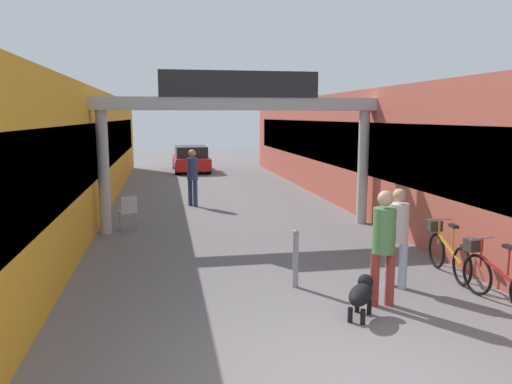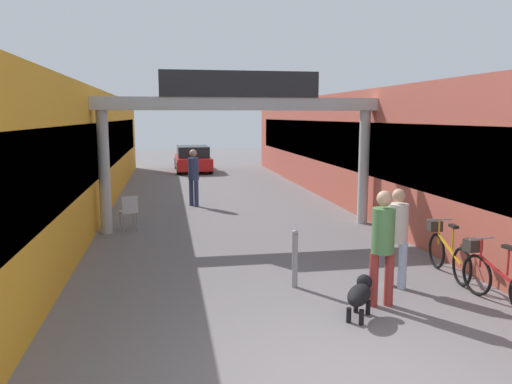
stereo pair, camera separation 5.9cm
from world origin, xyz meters
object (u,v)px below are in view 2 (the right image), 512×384
at_px(pedestrian_carrying_crate, 193,173).
at_px(bollard_post_metal, 295,258).
at_px(bicycle_red_nearest, 495,276).
at_px(pedestrian_companion, 397,231).
at_px(dog_on_leash, 360,293).
at_px(parked_car_red, 193,159).
at_px(bicycle_orange_second, 446,251).
at_px(pedestrian_with_dog, 383,240).
at_px(cafe_chair_aluminium_nearer, 129,209).

bearing_deg(pedestrian_carrying_crate, bollard_post_metal, -81.01).
bearing_deg(bicycle_red_nearest, bollard_post_metal, 155.86).
height_order(pedestrian_companion, dog_on_leash, pedestrian_companion).
relative_size(pedestrian_companion, parked_car_red, 0.42).
relative_size(dog_on_leash, bicycle_orange_second, 0.46).
bearing_deg(bollard_post_metal, dog_on_leash, -66.56).
bearing_deg(bollard_post_metal, pedestrian_with_dog, -43.68).
height_order(pedestrian_companion, bollard_post_metal, pedestrian_companion).
height_order(pedestrian_companion, cafe_chair_aluminium_nearer, pedestrian_companion).
bearing_deg(parked_car_red, bicycle_orange_second, -78.58).
xyz_separation_m(pedestrian_with_dog, bollard_post_metal, (-1.09, 1.04, -0.52)).
relative_size(dog_on_leash, cafe_chair_aluminium_nearer, 0.87).
relative_size(bicycle_red_nearest, cafe_chair_aluminium_nearer, 1.89).
bearing_deg(pedestrian_carrying_crate, dog_on_leash, -78.75).
distance_m(pedestrian_companion, bicycle_red_nearest, 1.61).
distance_m(bicycle_red_nearest, bollard_post_metal, 3.12).
relative_size(pedestrian_with_dog, pedestrian_carrying_crate, 0.98).
xyz_separation_m(dog_on_leash, bicycle_orange_second, (2.29, 1.59, 0.08)).
distance_m(dog_on_leash, bollard_post_metal, 1.54).
bearing_deg(cafe_chair_aluminium_nearer, pedestrian_companion, -47.24).
relative_size(pedestrian_carrying_crate, bicycle_orange_second, 1.09).
bearing_deg(dog_on_leash, pedestrian_carrying_crate, 101.25).
bearing_deg(bicycle_orange_second, bicycle_red_nearest, -91.78).
xyz_separation_m(cafe_chair_aluminium_nearer, parked_car_red, (2.28, 13.58, 0.10)).
distance_m(dog_on_leash, parked_car_red, 19.90).
bearing_deg(pedestrian_carrying_crate, cafe_chair_aluminium_nearer, -119.25).
relative_size(pedestrian_companion, dog_on_leash, 2.19).
distance_m(pedestrian_companion, pedestrian_carrying_crate, 8.88).
height_order(dog_on_leash, bollard_post_metal, bollard_post_metal).
xyz_separation_m(dog_on_leash, bicycle_red_nearest, (2.24, 0.13, 0.08)).
relative_size(bicycle_orange_second, bollard_post_metal, 1.69).
height_order(bicycle_orange_second, parked_car_red, parked_car_red).
xyz_separation_m(pedestrian_companion, dog_on_leash, (-1.08, -1.11, -0.61)).
bearing_deg(dog_on_leash, pedestrian_companion, 45.91).
bearing_deg(pedestrian_companion, dog_on_leash, -134.09).
distance_m(pedestrian_companion, dog_on_leash, 1.67).
bearing_deg(pedestrian_with_dog, bicycle_orange_second, 34.23).
relative_size(pedestrian_carrying_crate, bicycle_red_nearest, 1.09).
bearing_deg(bicycle_orange_second, pedestrian_carrying_crate, 117.88).
height_order(dog_on_leash, bicycle_red_nearest, bicycle_red_nearest).
bearing_deg(parked_car_red, pedestrian_companion, -82.46).
xyz_separation_m(bicycle_red_nearest, bicycle_orange_second, (0.05, 1.46, 0.00)).
height_order(pedestrian_with_dog, cafe_chair_aluminium_nearer, pedestrian_with_dog).
distance_m(pedestrian_with_dog, bollard_post_metal, 1.60).
bearing_deg(cafe_chair_aluminium_nearer, dog_on_leash, -59.54).
xyz_separation_m(dog_on_leash, parked_car_red, (-1.40, 19.85, 0.29)).
relative_size(pedestrian_companion, cafe_chair_aluminium_nearer, 1.90).
relative_size(bicycle_red_nearest, bicycle_orange_second, 1.00).
xyz_separation_m(bollard_post_metal, cafe_chair_aluminium_nearer, (-3.08, 4.86, 0.03)).
height_order(pedestrian_with_dog, bollard_post_metal, pedestrian_with_dog).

